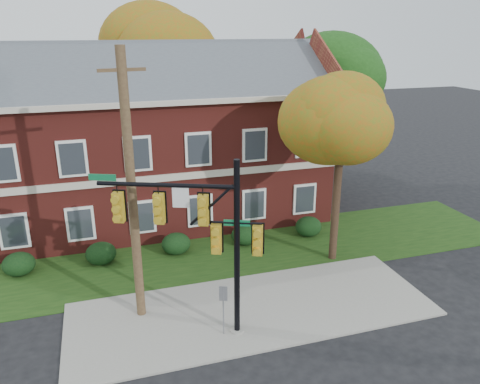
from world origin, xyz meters
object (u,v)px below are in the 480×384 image
object	(u,v)px
hedge_center	(176,244)
tree_far_rear	(157,52)
apartment_building	(156,131)
tree_right_rear	(336,67)
hedge_far_left	(19,264)
tree_near_right	(348,120)
sign_post	(223,303)
hedge_far_right	(308,226)
utility_pole	(132,191)
hedge_right	(245,235)
hedge_left	(101,253)
traffic_signal	(202,230)

from	to	relation	value
hedge_center	tree_far_rear	xyz separation A→B (m)	(1.34, 13.09, 8.32)
apartment_building	hedge_center	distance (m)	6.89
tree_right_rear	hedge_center	bearing A→B (deg)	-151.63
hedge_far_left	tree_near_right	size ratio (longest dim) A/B	0.16
tree_far_rear	sign_post	xyz separation A→B (m)	(-0.84, -19.98, -7.49)
hedge_center	apartment_building	bearing A→B (deg)	90.00
hedge_far_right	utility_pole	bearing A→B (deg)	-152.67
hedge_right	hedge_far_right	xyz separation A→B (m)	(3.50, 0.00, 0.00)
hedge_left	tree_near_right	xyz separation A→B (m)	(10.72, -2.83, 6.14)
hedge_far_left	apartment_building	bearing A→B (deg)	36.89
utility_pole	tree_far_rear	bearing A→B (deg)	71.41
apartment_building	hedge_far_left	xyz separation A→B (m)	(-7.00, -5.25, -4.46)
hedge_center	hedge_far_right	bearing A→B (deg)	0.00
apartment_building	hedge_left	distance (m)	7.73
apartment_building	tree_right_rear	world-z (taller)	tree_right_rear
hedge_right	utility_pole	size ratio (longest dim) A/B	0.14
tree_near_right	tree_right_rear	bearing A→B (deg)	65.42
hedge_left	hedge_right	xyz separation A→B (m)	(7.00, 0.00, 0.00)
tree_near_right	tree_far_rear	size ratio (longest dim) A/B	0.74
tree_right_rear	hedge_far_right	bearing A→B (deg)	-125.23
hedge_center	traffic_signal	world-z (taller)	traffic_signal
hedge_left	traffic_signal	xyz separation A→B (m)	(3.43, -6.43, 3.49)
tree_far_rear	hedge_far_right	bearing A→B (deg)	-66.63
hedge_right	tree_near_right	bearing A→B (deg)	-37.28
utility_pole	sign_post	size ratio (longest dim) A/B	4.95
apartment_building	tree_right_rear	size ratio (longest dim) A/B	1.77
hedge_far_left	hedge_left	size ratio (longest dim) A/B	1.00
tree_near_right	hedge_far_right	bearing A→B (deg)	94.52
hedge_center	tree_right_rear	world-z (taller)	tree_right_rear
hedge_left	tree_near_right	distance (m)	12.68
apartment_building	hedge_right	bearing A→B (deg)	-56.33
hedge_right	tree_far_rear	world-z (taller)	tree_far_rear
hedge_center	utility_pole	xyz separation A→B (m)	(-2.17, -4.74, 4.49)
hedge_right	hedge_far_left	bearing A→B (deg)	180.00
hedge_far_left	utility_pole	xyz separation A→B (m)	(4.83, -4.74, 4.49)
hedge_far_right	utility_pole	size ratio (longest dim) A/B	0.14
hedge_far_left	utility_pole	size ratio (longest dim) A/B	0.14
hedge_right	tree_right_rear	world-z (taller)	tree_right_rear
apartment_building	sign_post	world-z (taller)	apartment_building
tree_far_rear	hedge_left	bearing A→B (deg)	-110.29
hedge_far_left	sign_post	xyz separation A→B (m)	(7.50, -6.88, 0.83)
hedge_far_right	tree_near_right	size ratio (longest dim) A/B	0.16
apartment_building	hedge_right	size ratio (longest dim) A/B	13.43
hedge_far_left	tree_right_rear	world-z (taller)	tree_right_rear
traffic_signal	utility_pole	distance (m)	2.87
utility_pole	hedge_right	bearing A→B (deg)	32.44
hedge_left	tree_right_rear	distance (m)	17.74
tree_right_rear	traffic_signal	world-z (taller)	tree_right_rear
hedge_far_left	utility_pole	world-z (taller)	utility_pole
apartment_building	tree_far_rear	bearing A→B (deg)	80.29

